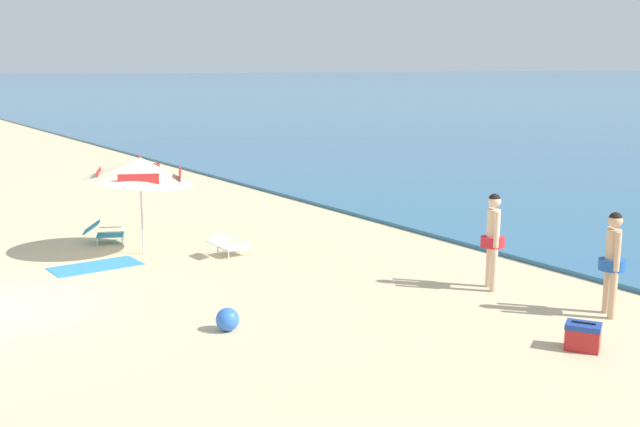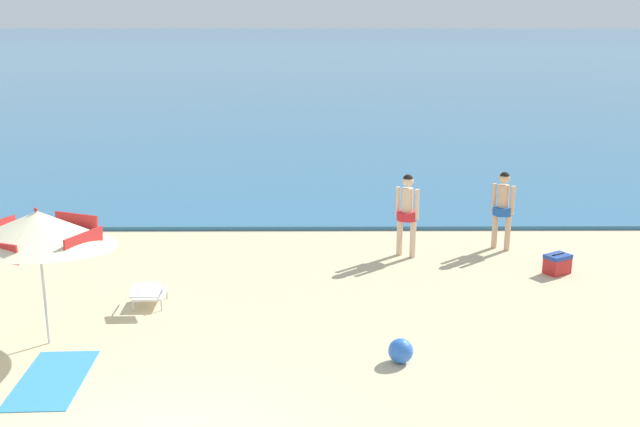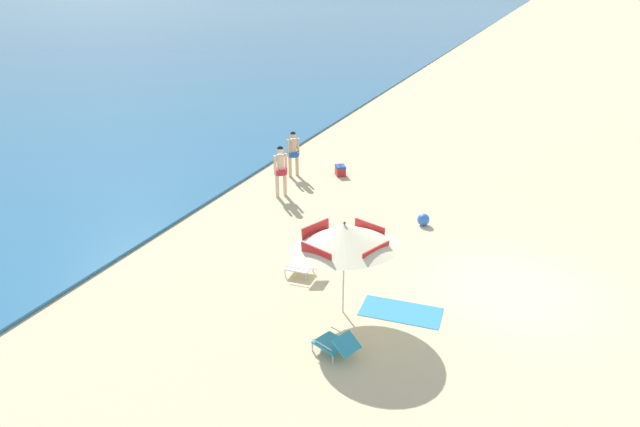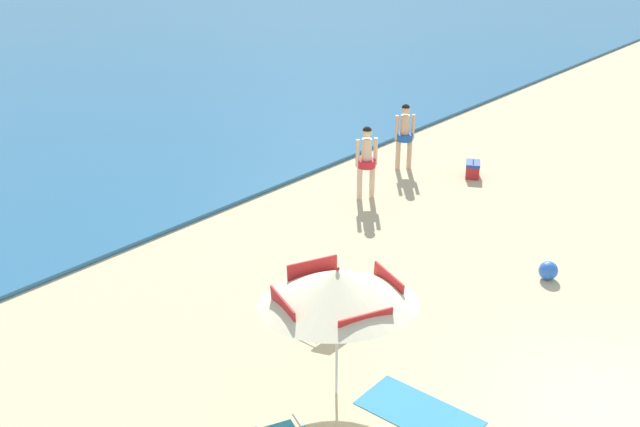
# 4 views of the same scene
# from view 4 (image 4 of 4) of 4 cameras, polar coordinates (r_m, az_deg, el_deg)

# --- Properties ---
(ground_plane) EXTENTS (800.00, 800.00, 0.00)m
(ground_plane) POSITION_cam_4_polar(r_m,az_deg,el_deg) (12.84, 20.62, -13.52)
(ground_plane) COLOR #D1BA8E
(beach_umbrella_striped_main) EXTENTS (3.16, 3.17, 2.26)m
(beach_umbrella_striped_main) POSITION_cam_4_polar(r_m,az_deg,el_deg) (11.45, 1.26, -5.32)
(beach_umbrella_striped_main) COLOR silver
(beach_umbrella_striped_main) RESTS_ON ground
(lounge_chair_under_umbrella) EXTENTS (0.60, 0.88, 0.50)m
(lounge_chair_under_umbrella) POSITION_cam_4_polar(r_m,az_deg,el_deg) (13.92, -0.06, -7.11)
(lounge_chair_under_umbrella) COLOR white
(lounge_chair_under_umbrella) RESTS_ON ground
(person_standing_near_shore) EXTENTS (0.47, 0.44, 1.81)m
(person_standing_near_shore) POSITION_cam_4_polar(r_m,az_deg,el_deg) (18.69, 3.36, 4.04)
(person_standing_near_shore) COLOR beige
(person_standing_near_shore) RESTS_ON ground
(person_standing_beside) EXTENTS (0.44, 0.43, 1.76)m
(person_standing_beside) POSITION_cam_4_polar(r_m,az_deg,el_deg) (20.62, 6.11, 5.85)
(person_standing_beside) COLOR #D8A87F
(person_standing_beside) RESTS_ON ground
(cooler_box) EXTENTS (0.60, 0.56, 0.43)m
(cooler_box) POSITION_cam_4_polar(r_m,az_deg,el_deg) (20.63, 10.93, 3.14)
(cooler_box) COLOR red
(cooler_box) RESTS_ON ground
(beach_ball) EXTENTS (0.37, 0.37, 0.37)m
(beach_ball) POSITION_cam_4_polar(r_m,az_deg,el_deg) (16.04, 16.11, -3.96)
(beach_ball) COLOR blue
(beach_ball) RESTS_ON ground
(beach_towel) EXTENTS (0.97, 1.84, 0.01)m
(beach_towel) POSITION_cam_4_polar(r_m,az_deg,el_deg) (12.21, 7.15, -14.04)
(beach_towel) COLOR #3384BC
(beach_towel) RESTS_ON ground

